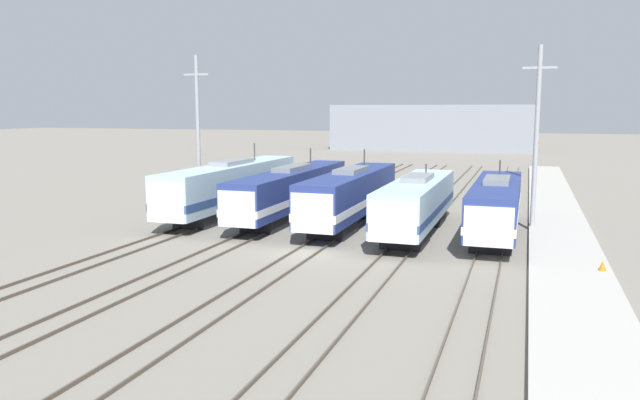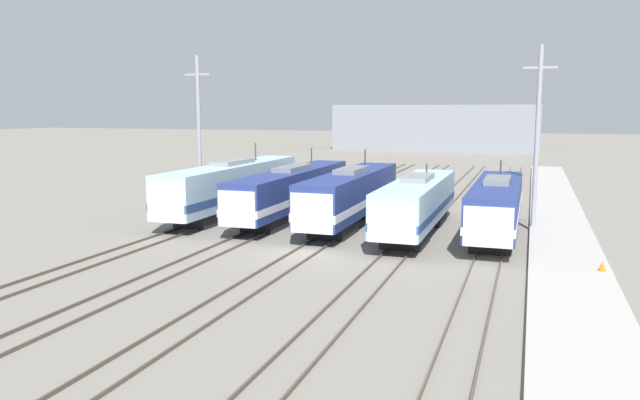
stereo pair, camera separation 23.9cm
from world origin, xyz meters
TOP-DOWN VIEW (x-y plane):
  - ground_plane at (0.00, 0.00)m, footprint 400.00×400.00m
  - rail_pair_far_left at (-10.27, 0.00)m, footprint 1.50×120.00m
  - rail_pair_center_left at (-5.13, 0.00)m, footprint 1.51×120.00m
  - rail_pair_center at (0.00, 0.00)m, footprint 1.51×120.00m
  - rail_pair_center_right at (5.13, 0.00)m, footprint 1.51×120.00m
  - rail_pair_far_right at (10.27, 0.00)m, footprint 1.50×120.00m
  - locomotive_far_left at (-10.27, 10.42)m, footprint 3.03×19.72m
  - locomotive_center_left at (-5.13, 10.40)m, footprint 2.82×19.66m
  - locomotive_center at (0.00, 8.95)m, footprint 2.95×17.42m
  - locomotive_center_right at (5.13, 7.32)m, footprint 3.03×16.34m
  - locomotive_far_right at (10.27, 7.92)m, footprint 2.91×16.44m
  - catenary_tower_left at (-13.37, 11.11)m, footprint 2.22×0.32m
  - catenary_tower_right at (12.61, 11.11)m, footprint 2.22×0.32m
  - platform at (14.42, 0.00)m, footprint 4.00×120.00m
  - traffic_cone at (15.92, -0.55)m, footprint 0.38×0.38m
  - depot_building at (-6.65, 96.36)m, footprint 40.87×12.85m

SIDE VIEW (x-z plane):
  - ground_plane at x=0.00m, z-range 0.00..0.00m
  - rail_pair_far_left at x=-10.27m, z-range 0.00..0.15m
  - rail_pair_center_left at x=-5.13m, z-range 0.00..0.15m
  - rail_pair_center at x=0.00m, z-range 0.00..0.15m
  - rail_pair_center_right at x=5.13m, z-range 0.00..0.15m
  - rail_pair_far_right at x=10.27m, z-range 0.00..0.15m
  - platform at x=14.42m, z-range 0.00..0.32m
  - traffic_cone at x=15.92m, z-range 0.32..0.82m
  - locomotive_far_right at x=10.27m, z-range -0.36..4.41m
  - locomotive_center_right at x=5.13m, z-range -0.17..4.25m
  - locomotive_center_left at x=-5.13m, z-range -0.48..4.64m
  - locomotive_center at x=0.00m, z-range -0.49..4.78m
  - locomotive_far_left at x=-10.27m, z-range -0.50..4.96m
  - depot_building at x=-6.65m, z-range 0.00..9.25m
  - catenary_tower_left at x=-13.37m, z-range 0.20..12.82m
  - catenary_tower_right at x=12.61m, z-range 0.20..12.82m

